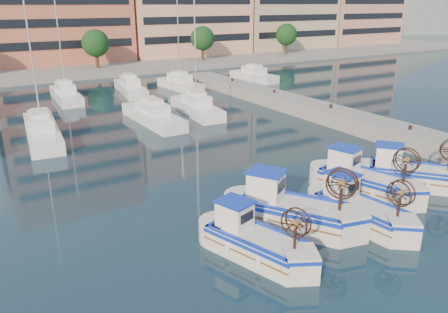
% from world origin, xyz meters
% --- Properties ---
extents(ground, '(300.00, 300.00, 0.00)m').
position_xyz_m(ground, '(0.00, 0.00, 0.00)').
color(ground, '#1B3846').
rests_on(ground, ground).
extents(quay, '(3.00, 60.00, 1.20)m').
position_xyz_m(quay, '(13.00, 8.00, 0.60)').
color(quay, gray).
rests_on(quay, ground).
extents(hill_east, '(160.00, 160.00, 50.00)m').
position_xyz_m(hill_east, '(140.00, 110.00, 0.00)').
color(hill_east, slate).
rests_on(hill_east, ground).
extents(yacht_marina, '(39.40, 23.51, 11.50)m').
position_xyz_m(yacht_marina, '(-2.65, 28.13, 0.53)').
color(yacht_marina, white).
rests_on(yacht_marina, ground).
extents(fishing_boat_a, '(3.00, 4.57, 2.77)m').
position_xyz_m(fishing_boat_a, '(-5.17, -0.26, 0.76)').
color(fishing_boat_a, silver).
rests_on(fishing_boat_a, ground).
extents(fishing_boat_b, '(4.44, 5.32, 3.25)m').
position_xyz_m(fishing_boat_b, '(-2.28, 0.98, 0.89)').
color(fishing_boat_b, silver).
rests_on(fishing_boat_b, ground).
extents(fishing_boat_c, '(2.36, 4.62, 2.82)m').
position_xyz_m(fishing_boat_c, '(0.65, -0.49, 0.78)').
color(fishing_boat_c, silver).
rests_on(fishing_boat_c, ground).
extents(fishing_boat_d, '(3.31, 5.11, 3.09)m').
position_xyz_m(fishing_boat_d, '(3.40, 1.75, 0.85)').
color(fishing_boat_d, silver).
rests_on(fishing_boat_d, ground).
extents(fishing_boat_e, '(4.38, 4.72, 2.97)m').
position_xyz_m(fishing_boat_e, '(6.49, 1.24, 0.82)').
color(fishing_boat_e, silver).
rests_on(fishing_boat_e, ground).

